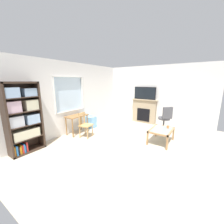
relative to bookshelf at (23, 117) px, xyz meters
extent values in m
cube|color=beige|center=(2.09, -2.13, -1.04)|extent=(6.38, 5.75, 0.02)
cube|color=silver|center=(2.09, 0.24, -0.60)|extent=(5.38, 0.12, 0.87)
cube|color=silver|center=(2.09, 0.24, 1.42)|extent=(5.38, 0.12, 0.53)
cube|color=silver|center=(0.27, 0.24, 0.49)|extent=(1.75, 0.12, 1.32)
cube|color=silver|center=(3.61, 0.24, 0.49)|extent=(2.33, 0.12, 1.32)
cube|color=silver|center=(1.80, 0.25, 0.49)|extent=(1.30, 0.02, 1.32)
cube|color=white|center=(1.80, 0.18, -0.15)|extent=(1.36, 0.06, 0.03)
cube|color=white|center=(1.80, 0.18, 1.14)|extent=(1.36, 0.06, 0.03)
cube|color=white|center=(1.15, 0.18, 0.49)|extent=(0.03, 0.06, 1.32)
cube|color=white|center=(2.45, 0.18, 0.49)|extent=(0.03, 0.06, 1.32)
cube|color=silver|center=(4.84, -2.13, 0.32)|extent=(0.12, 4.95, 2.71)
cube|color=#38281E|center=(-0.41, -0.01, -0.03)|extent=(0.05, 0.38, 2.00)
cube|color=#38281E|center=(0.44, -0.01, -0.03)|extent=(0.05, 0.38, 2.00)
cube|color=#38281E|center=(0.02, -0.01, 0.94)|extent=(0.90, 0.38, 0.05)
cube|color=#38281E|center=(0.02, -0.01, -1.01)|extent=(0.90, 0.38, 0.05)
cube|color=#38281E|center=(0.02, 0.18, -0.03)|extent=(0.90, 0.02, 2.00)
cube|color=#38281E|center=(0.02, -0.01, -0.62)|extent=(0.85, 0.36, 0.02)
cube|color=#38281E|center=(0.02, -0.01, -0.23)|extent=(0.85, 0.36, 0.02)
cube|color=#38281E|center=(0.02, -0.01, 0.16)|extent=(0.85, 0.36, 0.02)
cube|color=#38281E|center=(0.02, -0.01, 0.55)|extent=(0.85, 0.36, 0.02)
cube|color=beige|center=(0.00, -0.02, -0.48)|extent=(0.69, 0.31, 0.26)
cube|color=silver|center=(-0.20, -0.02, -0.07)|extent=(0.35, 0.29, 0.29)
cube|color=#9EBCDB|center=(0.21, -0.02, -0.08)|extent=(0.33, 0.33, 0.27)
cube|color=beige|center=(-0.20, -0.02, 0.32)|extent=(0.32, 0.27, 0.30)
cube|color=beige|center=(0.24, -0.02, 0.32)|extent=(0.32, 0.30, 0.29)
cube|color=#9EBCDB|center=(-0.21, -0.02, 0.70)|extent=(0.33, 0.33, 0.26)
cube|color=#9EBCDB|center=(0.24, -0.02, 0.68)|extent=(0.33, 0.28, 0.22)
cube|color=orange|center=(-0.36, -0.03, -0.85)|extent=(0.03, 0.27, 0.26)
cube|color=#286BB2|center=(-0.31, -0.03, -0.85)|extent=(0.04, 0.30, 0.27)
cube|color=black|center=(-0.27, -0.03, -0.86)|extent=(0.03, 0.26, 0.24)
cube|color=orange|center=(-0.23, -0.03, -0.88)|extent=(0.03, 0.28, 0.21)
cube|color=yellow|center=(-0.20, -0.03, -0.86)|extent=(0.02, 0.24, 0.24)
cube|color=red|center=(-0.16, -0.03, -0.86)|extent=(0.03, 0.30, 0.24)
cube|color=#286BB2|center=(-0.13, -0.03, -0.85)|extent=(0.04, 0.28, 0.25)
cube|color=#286BB2|center=(-0.09, -0.03, -0.88)|extent=(0.02, 0.24, 0.20)
cube|color=red|center=(-0.05, -0.03, -0.84)|extent=(0.04, 0.27, 0.28)
cube|color=olive|center=(1.82, -0.11, -0.32)|extent=(0.85, 0.46, 0.03)
cylinder|color=olive|center=(1.45, -0.29, -0.68)|extent=(0.04, 0.04, 0.69)
cylinder|color=olive|center=(2.20, -0.29, -0.68)|extent=(0.04, 0.04, 0.69)
cylinder|color=olive|center=(1.45, 0.08, -0.68)|extent=(0.04, 0.04, 0.69)
cylinder|color=olive|center=(2.20, 0.08, -0.68)|extent=(0.04, 0.04, 0.69)
cube|color=tan|center=(1.75, -0.66, -0.58)|extent=(0.49, 0.48, 0.04)
cylinder|color=tan|center=(1.62, -0.85, -0.81)|extent=(0.04, 0.04, 0.43)
cylinder|color=tan|center=(1.95, -0.78, -0.81)|extent=(0.04, 0.04, 0.43)
cylinder|color=tan|center=(1.55, -0.53, -0.81)|extent=(0.04, 0.04, 0.43)
cylinder|color=tan|center=(1.89, -0.47, -0.81)|extent=(0.04, 0.04, 0.43)
cylinder|color=tan|center=(1.55, -0.53, -0.36)|extent=(0.04, 0.04, 0.45)
cylinder|color=tan|center=(1.89, -0.47, -0.36)|extent=(0.04, 0.04, 0.45)
cube|color=tan|center=(1.72, -0.50, -0.16)|extent=(0.36, 0.11, 0.06)
cylinder|color=tan|center=(1.62, -0.52, -0.39)|extent=(0.02, 0.02, 0.35)
cylinder|color=tan|center=(1.72, -0.50, -0.39)|extent=(0.02, 0.02, 0.35)
cylinder|color=tan|center=(1.82, -0.48, -0.39)|extent=(0.02, 0.02, 0.35)
cube|color=#72ADDB|center=(2.64, -0.06, -0.79)|extent=(0.35, 0.40, 0.49)
cube|color=tan|center=(4.69, -1.70, -0.47)|extent=(0.18, 1.14, 1.12)
cube|color=black|center=(4.59, -1.70, -0.62)|extent=(0.03, 0.63, 0.62)
cube|color=tan|center=(4.67, -1.70, 0.11)|extent=(0.26, 1.24, 0.04)
cube|color=black|center=(4.67, -1.70, 0.42)|extent=(0.05, 1.04, 0.58)
cube|color=black|center=(4.64, -1.70, 0.42)|extent=(0.01, 0.99, 0.53)
cylinder|color=#4C4C51|center=(4.23, -2.77, -0.55)|extent=(0.48, 0.48, 0.09)
cube|color=#4C4C51|center=(4.07, -2.92, -0.27)|extent=(0.34, 0.34, 0.48)
cylinder|color=#38383D|center=(4.23, -2.77, -0.79)|extent=(0.06, 0.06, 0.42)
cube|color=#38383D|center=(4.13, -2.67, -1.00)|extent=(0.22, 0.22, 0.03)
cylinder|color=#38383D|center=(4.03, -2.57, -1.01)|extent=(0.05, 0.05, 0.05)
cube|color=#38383D|center=(4.10, -2.83, -1.00)|extent=(0.27, 0.16, 0.03)
cylinder|color=#38383D|center=(3.98, -2.89, -1.01)|extent=(0.05, 0.05, 0.05)
cube|color=#38383D|center=(4.25, -2.91, -1.00)|extent=(0.08, 0.28, 0.03)
cylinder|color=#38383D|center=(4.27, -3.04, -1.01)|extent=(0.05, 0.05, 0.05)
cube|color=#38383D|center=(4.37, -2.79, -1.00)|extent=(0.28, 0.08, 0.03)
cylinder|color=#38383D|center=(4.51, -2.81, -1.01)|extent=(0.05, 0.05, 0.05)
cube|color=#38383D|center=(4.29, -2.64, -1.00)|extent=(0.16, 0.27, 0.03)
cylinder|color=#38383D|center=(4.36, -2.52, -1.01)|extent=(0.05, 0.05, 0.05)
cube|color=#8C9E99|center=(2.83, -3.04, -0.58)|extent=(0.83, 0.56, 0.02)
cube|color=#A37547|center=(2.83, -3.35, -0.60)|extent=(0.93, 0.05, 0.05)
cube|color=#A37547|center=(2.83, -2.74, -0.60)|extent=(0.93, 0.05, 0.05)
cube|color=#A37547|center=(2.39, -3.04, -0.60)|extent=(0.05, 0.66, 0.05)
cube|color=#A37547|center=(3.27, -3.04, -0.60)|extent=(0.05, 0.66, 0.05)
cube|color=#A37547|center=(2.39, -3.35, -0.83)|extent=(0.05, 0.05, 0.41)
cube|color=#A37547|center=(3.27, -3.35, -0.83)|extent=(0.05, 0.05, 0.41)
cube|color=#A37547|center=(2.39, -2.74, -0.83)|extent=(0.05, 0.05, 0.41)
cube|color=#A37547|center=(3.27, -2.74, -0.83)|extent=(0.05, 0.05, 0.41)
cylinder|color=orange|center=(3.07, -3.19, -0.53)|extent=(0.07, 0.07, 0.09)
camera|label=1|loc=(-1.65, -4.15, 0.98)|focal=22.19mm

